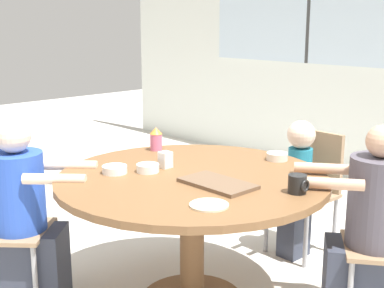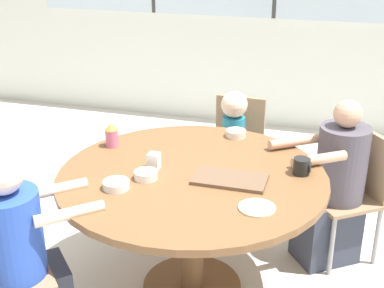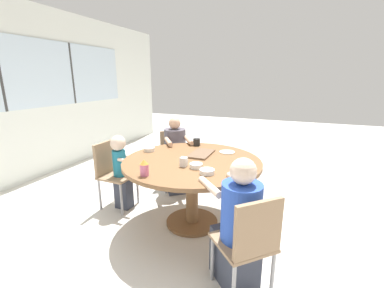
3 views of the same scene
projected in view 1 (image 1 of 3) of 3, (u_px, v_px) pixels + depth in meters
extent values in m
cube|color=#333333|center=(309.00, 11.00, 5.66)|extent=(0.04, 0.01, 1.10)
cylinder|color=brown|center=(192.00, 179.00, 2.98)|extent=(1.52, 1.52, 0.04)
cylinder|color=brown|center=(192.00, 244.00, 3.07)|extent=(0.14, 0.14, 0.74)
cube|color=#937556|center=(382.00, 248.00, 2.88)|extent=(0.56, 0.56, 0.03)
cylinder|color=#99999E|center=(343.00, 269.00, 3.12)|extent=(0.03, 0.03, 0.42)
cube|color=#937556|center=(14.00, 231.00, 3.11)|extent=(0.57, 0.57, 0.03)
cylinder|color=#99999E|center=(53.00, 254.00, 3.31)|extent=(0.03, 0.03, 0.42)
cylinder|color=#99999E|center=(35.00, 280.00, 2.98)|extent=(0.03, 0.03, 0.42)
cylinder|color=#99999E|center=(0.00, 253.00, 3.33)|extent=(0.03, 0.03, 0.42)
cube|color=#937556|center=(302.00, 195.00, 3.74)|extent=(0.41, 0.41, 0.03)
cube|color=#937556|center=(319.00, 160.00, 3.81)|extent=(0.38, 0.04, 0.42)
cylinder|color=#99999E|center=(306.00, 238.00, 3.55)|extent=(0.03, 0.03, 0.42)
cylinder|color=#99999E|center=(266.00, 224.00, 3.80)|extent=(0.03, 0.03, 0.42)
cylinder|color=#99999E|center=(335.00, 225.00, 3.78)|extent=(0.03, 0.03, 0.42)
cylinder|color=#99999E|center=(296.00, 213.00, 4.02)|extent=(0.03, 0.03, 0.42)
cube|color=#333847|center=(359.00, 281.00, 2.94)|extent=(0.47, 0.45, 0.44)
cylinder|color=#4C4751|center=(378.00, 202.00, 2.83)|extent=(0.31, 0.31, 0.49)
sphere|color=tan|center=(383.00, 141.00, 2.75)|extent=(0.17, 0.17, 0.17)
cylinder|color=tan|center=(329.00, 184.00, 2.71)|extent=(0.31, 0.25, 0.06)
cylinder|color=tan|center=(326.00, 169.00, 2.98)|extent=(0.31, 0.25, 0.06)
cube|color=#333847|center=(33.00, 264.00, 3.15)|extent=(0.46, 0.46, 0.44)
cylinder|color=#284CB7|center=(17.00, 192.00, 3.05)|extent=(0.31, 0.31, 0.46)
sphere|color=beige|center=(13.00, 135.00, 2.97)|extent=(0.20, 0.20, 0.20)
cylinder|color=beige|center=(68.00, 165.00, 3.15)|extent=(0.29, 0.28, 0.06)
cylinder|color=beige|center=(54.00, 179.00, 2.87)|extent=(0.29, 0.28, 0.06)
cube|color=#333847|center=(294.00, 226.00, 3.74)|extent=(0.15, 0.20, 0.44)
cylinder|color=#1E7089|center=(300.00, 172.00, 3.67)|extent=(0.17, 0.17, 0.33)
sphere|color=beige|center=(301.00, 135.00, 3.61)|extent=(0.19, 0.19, 0.19)
cylinder|color=beige|center=(296.00, 167.00, 3.51)|extent=(0.04, 0.18, 0.04)
cylinder|color=beige|center=(278.00, 163.00, 3.62)|extent=(0.04, 0.18, 0.04)
cube|color=brown|center=(218.00, 183.00, 2.80)|extent=(0.40, 0.22, 0.02)
cylinder|color=black|center=(297.00, 184.00, 2.67)|extent=(0.09, 0.09, 0.09)
torus|color=black|center=(305.00, 186.00, 2.63)|extent=(0.01, 0.06, 0.06)
cylinder|color=#CC668C|center=(156.00, 142.00, 3.54)|extent=(0.08, 0.08, 0.11)
cone|color=orange|center=(156.00, 131.00, 3.53)|extent=(0.08, 0.08, 0.04)
cube|color=silver|center=(166.00, 160.00, 3.13)|extent=(0.07, 0.07, 0.09)
cylinder|color=white|center=(115.00, 169.00, 3.02)|extent=(0.14, 0.14, 0.04)
cylinder|color=white|center=(148.00, 168.00, 3.04)|extent=(0.13, 0.13, 0.05)
cylinder|color=silver|center=(277.00, 156.00, 3.30)|extent=(0.13, 0.13, 0.05)
cylinder|color=beige|center=(209.00, 205.00, 2.49)|extent=(0.19, 0.19, 0.01)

